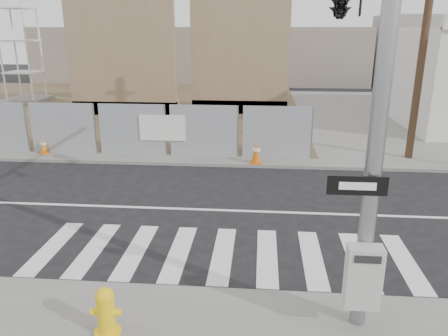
# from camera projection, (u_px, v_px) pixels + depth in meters

# --- Properties ---
(ground) EXTENTS (100.00, 100.00, 0.00)m
(ground) POSITION_uv_depth(u_px,v_px,m) (231.00, 211.00, 12.22)
(ground) COLOR black
(ground) RESTS_ON ground
(sidewalk_far) EXTENTS (50.00, 20.00, 0.12)m
(sidewalk_far) POSITION_uv_depth(u_px,v_px,m) (248.00, 115.00, 25.48)
(sidewalk_far) COLOR slate
(sidewalk_far) RESTS_ON ground
(signal_pole) EXTENTS (0.96, 5.87, 7.00)m
(signal_pole) POSITION_uv_depth(u_px,v_px,m) (350.00, 33.00, 8.61)
(signal_pole) COLOR gray
(signal_pole) RESTS_ON sidewalk_near
(concrete_wall_left) EXTENTS (6.00, 1.30, 8.00)m
(concrete_wall_left) POSITION_uv_depth(u_px,v_px,m) (122.00, 57.00, 24.18)
(concrete_wall_left) COLOR #7A6449
(concrete_wall_left) RESTS_ON sidewalk_far
(concrete_wall_right) EXTENTS (5.50, 1.30, 8.00)m
(concrete_wall_right) POSITION_uv_depth(u_px,v_px,m) (240.00, 56.00, 24.59)
(concrete_wall_right) COLOR #7A6449
(concrete_wall_right) RESTS_ON sidewalk_far
(utility_pole_right) EXTENTS (1.60, 0.28, 10.00)m
(utility_pole_right) POSITION_uv_depth(u_px,v_px,m) (427.00, 18.00, 15.32)
(utility_pole_right) COLOR #452E20
(utility_pole_right) RESTS_ON sidewalk_far
(fire_hydrant) EXTENTS (0.53, 0.53, 0.83)m
(fire_hydrant) POSITION_uv_depth(u_px,v_px,m) (106.00, 311.00, 7.01)
(fire_hydrant) COLOR yellow
(fire_hydrant) RESTS_ON sidewalk_near
(traffic_cone_c) EXTENTS (0.39, 0.39, 0.63)m
(traffic_cone_c) POSITION_uv_depth(u_px,v_px,m) (44.00, 146.00, 17.28)
(traffic_cone_c) COLOR orange
(traffic_cone_c) RESTS_ON sidewalk_far
(traffic_cone_d) EXTENTS (0.45, 0.45, 0.79)m
(traffic_cone_d) POSITION_uv_depth(u_px,v_px,m) (256.00, 153.00, 16.02)
(traffic_cone_d) COLOR #D9590B
(traffic_cone_d) RESTS_ON sidewalk_far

